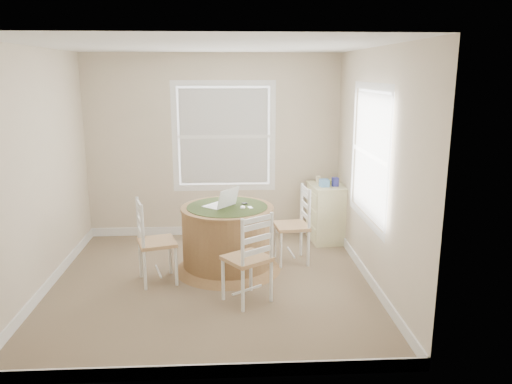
{
  "coord_description": "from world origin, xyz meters",
  "views": [
    {
      "loc": [
        0.21,
        -5.27,
        2.34
      ],
      "look_at": [
        0.53,
        0.45,
        0.96
      ],
      "focal_mm": 35.0,
      "sensor_mm": 36.0,
      "label": 1
    }
  ],
  "objects": [
    {
      "name": "cup_cream",
      "position": [
        1.48,
        1.59,
        0.86
      ],
      "size": [
        0.07,
        0.07,
        0.09
      ],
      "primitive_type": "cylinder",
      "color": "beige",
      "rests_on": "corner_chest"
    },
    {
      "name": "phone",
      "position": [
        0.46,
        0.36,
        0.79
      ],
      "size": [
        0.07,
        0.1,
        0.02
      ],
      "primitive_type": "cube",
      "rotation": [
        0.0,
        0.0,
        0.24
      ],
      "color": "#B7BABF",
      "rests_on": "round_table"
    },
    {
      "name": "chair_right",
      "position": [
        0.98,
        0.64,
        0.47
      ],
      "size": [
        0.44,
        0.46,
        0.95
      ],
      "primitive_type": null,
      "rotation": [
        0.0,
        0.0,
        -1.46
      ],
      "color": "white",
      "rests_on": "ground"
    },
    {
      "name": "corner_chest",
      "position": [
        1.57,
        1.42,
        0.41
      ],
      "size": [
        0.51,
        0.65,
        0.81
      ],
      "rotation": [
        0.0,
        0.0,
        0.1
      ],
      "color": "#F1ECB5",
      "rests_on": "ground"
    },
    {
      "name": "room",
      "position": [
        0.17,
        0.16,
        1.3
      ],
      "size": [
        3.64,
        3.64,
        2.64
      ],
      "color": "#7F6951",
      "rests_on": "ground"
    },
    {
      "name": "round_table",
      "position": [
        0.19,
        0.43,
        0.43
      ],
      "size": [
        1.28,
        1.28,
        0.79
      ],
      "rotation": [
        0.0,
        0.0,
        0.24
      ],
      "color": "brown",
      "rests_on": "ground"
    },
    {
      "name": "laptop",
      "position": [
        0.12,
        0.46,
        0.82
      ],
      "size": [
        0.45,
        0.46,
        0.24
      ],
      "rotation": [
        0.0,
        0.0,
        4.02
      ],
      "color": "white",
      "rests_on": "round_table"
    },
    {
      "name": "chair_left",
      "position": [
        -0.61,
        0.11,
        0.47
      ],
      "size": [
        0.5,
        0.52,
        0.95
      ],
      "primitive_type": null,
      "rotation": [
        0.0,
        0.0,
        1.86
      ],
      "color": "white",
      "rests_on": "ground"
    },
    {
      "name": "box_yellow",
      "position": [
        1.61,
        1.47,
        0.84
      ],
      "size": [
        0.16,
        0.11,
        0.06
      ],
      "primitive_type": "cube",
      "rotation": [
        0.0,
        0.0,
        0.1
      ],
      "color": "#BEC846",
      "rests_on": "corner_chest"
    },
    {
      "name": "keys",
      "position": [
        0.4,
        0.53,
        0.79
      ],
      "size": [
        0.07,
        0.06,
        0.02
      ],
      "primitive_type": "cube",
      "rotation": [
        0.0,
        0.0,
        0.24
      ],
      "color": "black",
      "rests_on": "round_table"
    },
    {
      "name": "tissue_box",
      "position": [
        1.51,
        1.31,
        0.86
      ],
      "size": [
        0.13,
        0.13,
        0.1
      ],
      "primitive_type": "cube",
      "rotation": [
        0.0,
        0.0,
        0.1
      ],
      "color": "#629FE1",
      "rests_on": "corner_chest"
    },
    {
      "name": "mouse",
      "position": [
        0.37,
        0.36,
        0.8
      ],
      "size": [
        0.08,
        0.11,
        0.03
      ],
      "primitive_type": "ellipsoid",
      "rotation": [
        0.0,
        0.0,
        0.24
      ],
      "color": "white",
      "rests_on": "round_table"
    },
    {
      "name": "chair_near",
      "position": [
        0.39,
        -0.44,
        0.47
      ],
      "size": [
        0.57,
        0.57,
        0.95
      ],
      "primitive_type": null,
      "rotation": [
        0.0,
        0.0,
        3.75
      ],
      "color": "white",
      "rests_on": "ground"
    },
    {
      "name": "box_blue",
      "position": [
        1.67,
        1.32,
        0.87
      ],
      "size": [
        0.09,
        0.09,
        0.12
      ],
      "primitive_type": "cube",
      "rotation": [
        0.0,
        0.0,
        0.1
      ],
      "color": "#323398",
      "rests_on": "corner_chest"
    }
  ]
}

